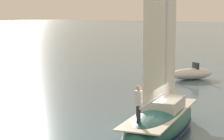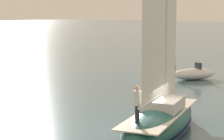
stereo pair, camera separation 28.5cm
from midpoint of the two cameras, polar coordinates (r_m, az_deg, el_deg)
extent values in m
plane|color=slate|center=(21.83, 6.67, -8.58)|extent=(400.00, 400.00, 0.00)
ellipsoid|color=#194C47|center=(21.63, 6.70, -6.71)|extent=(9.00, 4.64, 1.47)
ellipsoid|color=#19234C|center=(21.74, 6.68, -7.74)|extent=(9.09, 4.69, 0.18)
cube|color=beige|center=(21.53, 6.72, -5.59)|extent=(7.90, 3.99, 0.06)
cube|color=beige|center=(21.86, 7.05, -4.49)|extent=(2.79, 2.28, 0.61)
cylinder|color=silver|center=(21.62, 7.46, 9.02)|extent=(0.17, 0.17, 10.84)
cylinder|color=silver|center=(20.16, 5.78, -3.88)|extent=(3.80, 1.18, 0.15)
cube|color=silver|center=(19.89, 6.09, 8.84)|extent=(3.47, 0.98, 8.89)
cube|color=silver|center=(22.72, 8.05, 2.79)|extent=(1.85, 0.53, 5.96)
cylinder|color=#232838|center=(19.09, 3.74, -5.88)|extent=(0.25, 0.25, 0.85)
cylinder|color=silver|center=(18.93, 3.76, -3.68)|extent=(0.42, 0.42, 0.65)
sphere|color=tan|center=(18.84, 3.77, -2.35)|extent=(0.24, 0.24, 0.24)
ellipsoid|color=silver|center=(39.62, 10.85, -0.51)|extent=(4.43, 3.69, 1.01)
cube|color=black|center=(38.59, 8.30, 0.16)|extent=(0.30, 0.31, 1.11)
cube|color=#28333D|center=(39.73, 11.40, 0.52)|extent=(0.66, 0.83, 0.60)
camera|label=1|loc=(0.14, -89.64, 0.05)|focal=70.00mm
camera|label=2|loc=(0.14, 90.36, -0.05)|focal=70.00mm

